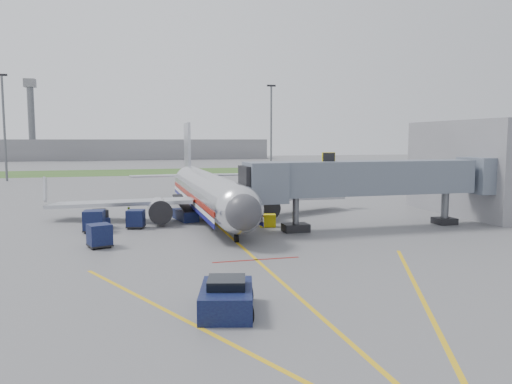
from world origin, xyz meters
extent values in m
plane|color=#565659|center=(0.00, 0.00, 0.00)|extent=(400.00, 400.00, 0.00)
cube|color=#2D4C1E|center=(0.00, 90.00, 0.01)|extent=(300.00, 25.00, 0.01)
cube|color=gold|center=(0.00, -2.00, 0.00)|extent=(0.25, 50.00, 0.01)
cube|color=maroon|center=(0.00, -4.00, 0.00)|extent=(6.00, 0.25, 0.01)
cube|color=gold|center=(-6.00, -14.00, 0.00)|extent=(9.52, 20.04, 0.01)
cube|color=gold|center=(6.00, -14.00, 0.00)|extent=(9.52, 20.04, 0.01)
cylinder|color=silver|center=(0.00, 15.00, 2.70)|extent=(3.80, 28.00, 3.80)
sphere|color=silver|center=(0.00, 1.00, 2.70)|extent=(3.80, 3.80, 3.80)
sphere|color=#38383D|center=(0.00, -0.30, 2.70)|extent=(2.74, 2.74, 2.74)
cube|color=black|center=(0.00, 0.60, 3.25)|extent=(2.20, 1.20, 0.55)
cone|color=silver|center=(0.00, 31.50, 2.70)|extent=(3.80, 5.00, 3.80)
cube|color=#B7BAC1|center=(0.00, 31.00, 6.70)|extent=(0.35, 4.20, 7.00)
cube|color=#B7BAC1|center=(-8.50, 15.00, 1.80)|extent=(15.10, 8.59, 1.13)
cube|color=#B7BAC1|center=(8.50, 15.00, 1.80)|extent=(15.10, 8.59, 1.13)
cylinder|color=silver|center=(-5.20, 12.00, 1.35)|extent=(2.10, 3.60, 2.10)
cylinder|color=silver|center=(5.20, 12.00, 1.35)|extent=(2.10, 3.60, 2.10)
cube|color=maroon|center=(1.92, 15.00, 2.35)|extent=(0.05, 28.00, 0.45)
cube|color=navy|center=(1.92, 15.00, 1.45)|extent=(0.05, 28.00, 0.35)
cylinder|color=black|center=(0.00, 2.00, 0.30)|extent=(0.28, 0.70, 0.70)
cylinder|color=black|center=(-2.60, 15.50, 0.45)|extent=(0.50, 1.00, 1.00)
cylinder|color=black|center=(2.60, 15.50, 0.45)|extent=(0.50, 1.00, 1.00)
cube|color=slate|center=(13.00, 5.00, 4.60)|extent=(20.00, 3.00, 3.00)
cube|color=slate|center=(3.20, 5.00, 4.40)|extent=(3.20, 3.60, 3.40)
cube|color=black|center=(2.00, 5.00, 4.40)|extent=(1.60, 3.00, 2.80)
cube|color=#DAC50C|center=(9.00, 5.00, 6.40)|extent=(1.20, 0.15, 1.00)
cylinder|color=#595B60|center=(6.00, 5.00, 1.55)|extent=(0.56, 0.56, 3.10)
cube|color=black|center=(6.00, 5.00, 0.35)|extent=(2.20, 1.60, 0.70)
cylinder|color=#595B60|center=(21.00, 5.00, 1.55)|extent=(0.70, 0.70, 3.10)
cube|color=black|center=(21.00, 5.00, 0.30)|extent=(1.80, 1.80, 0.60)
cube|color=slate|center=(25.00, 5.00, 4.60)|extent=(3.00, 4.00, 3.40)
cube|color=slate|center=(30.00, 10.00, 5.00)|extent=(10.00, 16.00, 10.00)
cylinder|color=#595B60|center=(-30.00, 70.00, 10.00)|extent=(0.44, 0.44, 20.00)
cube|color=black|center=(-30.00, 70.00, 20.20)|extent=(2.00, 0.40, 0.40)
cylinder|color=#595B60|center=(25.00, 75.00, 10.00)|extent=(0.44, 0.44, 20.00)
cube|color=black|center=(25.00, 75.00, 20.20)|extent=(2.00, 0.40, 0.40)
cube|color=slate|center=(-10.00, 170.00, 4.00)|extent=(120.00, 14.00, 8.00)
cylinder|color=#595B60|center=(-40.00, 165.00, 14.00)|extent=(2.40, 2.40, 28.00)
cube|color=slate|center=(-40.00, 165.00, 28.50)|extent=(4.00, 4.00, 3.00)
cube|color=black|center=(-4.00, -13.42, 0.60)|extent=(3.27, 4.38, 1.20)
cube|color=black|center=(-4.00, -13.42, 1.36)|extent=(2.11, 2.11, 0.54)
cylinder|color=black|center=(-5.29, -14.55, 0.43)|extent=(0.44, 0.90, 0.87)
cylinder|color=black|center=(-3.40, -15.03, 0.43)|extent=(0.44, 0.90, 0.87)
cylinder|color=black|center=(-4.60, -11.81, 0.43)|extent=(0.44, 0.90, 0.87)
cylinder|color=black|center=(-2.71, -12.29, 0.43)|extent=(0.44, 0.90, 0.87)
cube|color=black|center=(-10.51, 11.46, 0.53)|extent=(1.77, 2.64, 0.97)
cube|color=black|center=(-10.51, 11.46, 1.35)|extent=(1.48, 1.77, 0.68)
cylinder|color=black|center=(-10.78, 10.50, 0.24)|extent=(0.32, 0.52, 0.48)
cylinder|color=black|center=(-9.84, 10.72, 0.24)|extent=(0.32, 0.52, 0.48)
cylinder|color=black|center=(-11.17, 12.20, 0.24)|extent=(0.32, 0.52, 0.48)
cylinder|color=black|center=(-10.23, 12.42, 0.24)|extent=(0.32, 0.52, 0.48)
cube|color=black|center=(-10.97, 9.40, 1.04)|extent=(1.89, 1.89, 1.70)
cube|color=black|center=(-10.97, 9.40, 0.20)|extent=(1.95, 1.95, 0.13)
cylinder|color=black|center=(-11.70, 8.83, 0.15)|extent=(0.28, 0.33, 0.31)
cylinder|color=black|center=(-10.40, 8.67, 0.15)|extent=(0.28, 0.33, 0.31)
cylinder|color=black|center=(-11.54, 10.14, 0.15)|extent=(0.28, 0.33, 0.31)
cylinder|color=black|center=(-10.24, 9.98, 0.15)|extent=(0.28, 0.33, 0.31)
cube|color=black|center=(-10.27, 2.80, 0.96)|extent=(1.98, 1.98, 1.57)
cube|color=black|center=(-10.27, 2.80, 0.18)|extent=(2.05, 2.05, 0.12)
cylinder|color=black|center=(-10.67, 2.03, 0.14)|extent=(0.30, 0.34, 0.28)
cylinder|color=black|center=(-9.51, 2.41, 0.14)|extent=(0.30, 0.34, 0.28)
cylinder|color=black|center=(-11.04, 3.19, 0.14)|extent=(0.30, 0.34, 0.28)
cylinder|color=black|center=(-9.88, 3.57, 0.14)|extent=(0.30, 0.34, 0.28)
cube|color=black|center=(-7.43, 10.40, 0.92)|extent=(1.81, 1.81, 1.50)
cube|color=black|center=(-7.43, 10.40, 0.17)|extent=(1.87, 1.87, 0.12)
cylinder|color=black|center=(-8.13, 9.97, 0.14)|extent=(0.27, 0.31, 0.27)
cylinder|color=black|center=(-7.00, 9.70, 0.14)|extent=(0.27, 0.31, 0.27)
cylinder|color=black|center=(-7.86, 11.10, 0.14)|extent=(0.27, 0.31, 0.27)
cylinder|color=black|center=(-6.73, 10.83, 0.14)|extent=(0.27, 0.31, 0.27)
cube|color=black|center=(-2.50, 13.87, 0.50)|extent=(2.26, 4.20, 0.99)
cube|color=black|center=(-2.60, 14.41, 1.55)|extent=(1.81, 4.56, 1.56)
cylinder|color=black|center=(-2.78, 12.35, 0.31)|extent=(0.35, 0.65, 0.62)
cylinder|color=black|center=(-1.69, 12.56, 0.31)|extent=(0.35, 0.65, 0.62)
cylinder|color=black|center=(-3.31, 15.18, 0.31)|extent=(0.35, 0.65, 0.62)
cylinder|color=black|center=(-2.22, 15.38, 0.31)|extent=(0.35, 0.65, 0.62)
cube|color=#DAC50C|center=(4.34, 8.00, 0.58)|extent=(1.62, 1.25, 1.16)
cylinder|color=black|center=(3.87, 8.10, 0.14)|extent=(0.25, 0.32, 0.29)
cylinder|color=black|center=(4.81, 7.90, 0.14)|extent=(0.25, 0.32, 0.29)
imported|color=#8EC517|center=(-7.94, 13.79, 0.75)|extent=(0.64, 0.64, 1.50)
camera|label=1|loc=(-8.58, -35.54, 8.03)|focal=35.00mm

